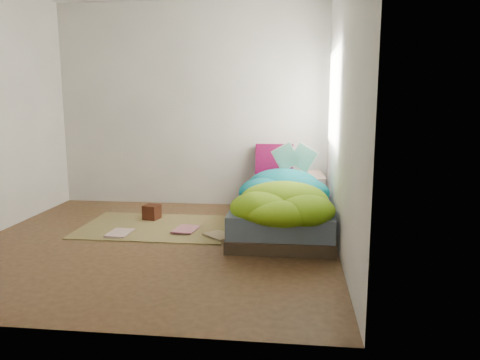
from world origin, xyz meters
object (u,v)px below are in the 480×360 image
object	(u,v)px
bed	(283,212)
floor_book_b	(176,229)
wooden_box	(152,212)
open_book	(295,149)
floor_book_a	(110,233)
pillow_magenta	(274,163)

from	to	relation	value
bed	floor_book_b	bearing A→B (deg)	-164.94
wooden_box	floor_book_b	xyz separation A→B (m)	(0.39, -0.43, -0.07)
open_book	bed	bearing A→B (deg)	-93.53
bed	floor_book_a	world-z (taller)	bed
floor_book_a	open_book	bearing A→B (deg)	30.41
bed	floor_book_a	size ratio (longest dim) A/B	6.60
bed	wooden_box	bearing A→B (deg)	175.08
bed	pillow_magenta	xyz separation A→B (m)	(-0.14, 0.91, 0.41)
bed	pillow_magenta	distance (m)	1.00
pillow_magenta	open_book	bearing A→B (deg)	-61.13
bed	floor_book_b	world-z (taller)	bed
bed	floor_book_b	xyz separation A→B (m)	(-1.12, -0.30, -0.14)
pillow_magenta	floor_book_b	world-z (taller)	pillow_magenta
wooden_box	floor_book_b	size ratio (longest dim) A/B	0.53
bed	open_book	xyz separation A→B (m)	(0.12, 0.48, 0.64)
floor_book_a	floor_book_b	size ratio (longest dim) A/B	0.99
wooden_box	open_book	bearing A→B (deg)	12.03
open_book	floor_book_b	xyz separation A→B (m)	(-1.23, -0.78, -0.79)
pillow_magenta	open_book	distance (m)	0.55
pillow_magenta	open_book	xyz separation A→B (m)	(0.25, -0.43, 0.24)
bed	wooden_box	world-z (taller)	bed
pillow_magenta	floor_book_a	xyz separation A→B (m)	(-1.63, -1.41, -0.55)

